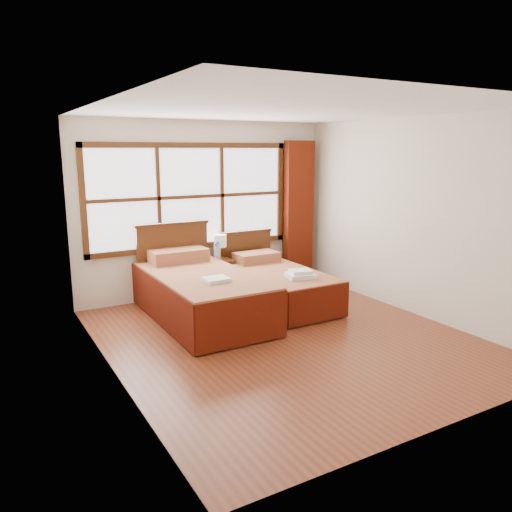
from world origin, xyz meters
TOP-DOWN VIEW (x-y plane):
  - floor at (0.00, 0.00)m, footprint 4.50×4.50m
  - ceiling at (0.00, 0.00)m, footprint 4.50×4.50m
  - wall_back at (0.00, 2.25)m, footprint 4.00×0.00m
  - wall_left at (-2.00, 0.00)m, footprint 0.00×4.50m
  - wall_right at (2.00, 0.00)m, footprint 0.00×4.50m
  - window at (-0.25, 2.21)m, footprint 3.16×0.06m
  - curtain at (1.60, 2.11)m, footprint 0.50×0.16m
  - bed_left at (-0.59, 1.20)m, footprint 1.18×2.28m
  - bed_right at (0.63, 1.20)m, footprint 0.97×1.99m
  - nightstand at (0.06, 1.99)m, footprint 0.42×0.42m
  - towels_left at (-0.58, 0.67)m, footprint 0.29×0.26m
  - towels_right at (0.66, 0.67)m, footprint 0.42×0.39m
  - lamp at (0.14, 2.06)m, footprint 0.19×0.19m
  - bottle_near at (0.01, 1.94)m, footprint 0.07×0.07m
  - bottle_far at (0.05, 1.96)m, footprint 0.07×0.07m

SIDE VIEW (x-z plane):
  - floor at x=0.00m, z-range 0.00..0.00m
  - nightstand at x=0.06m, z-range 0.00..0.56m
  - bed_right at x=0.63m, z-range -0.18..0.75m
  - bed_left at x=-0.59m, z-range -0.23..0.92m
  - towels_right at x=0.66m, z-range 0.49..0.60m
  - towels_left at x=-0.58m, z-range 0.61..0.66m
  - bottle_near at x=0.01m, z-range 0.55..0.80m
  - bottle_far at x=0.05m, z-range 0.55..0.82m
  - lamp at x=0.14m, z-range 0.63..1.00m
  - curtain at x=1.60m, z-range 0.02..2.32m
  - wall_back at x=0.00m, z-range -0.70..3.30m
  - wall_left at x=-2.00m, z-range -0.95..3.55m
  - wall_right at x=2.00m, z-range -0.95..3.55m
  - window at x=-0.25m, z-range 0.72..2.28m
  - ceiling at x=0.00m, z-range 2.60..2.60m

